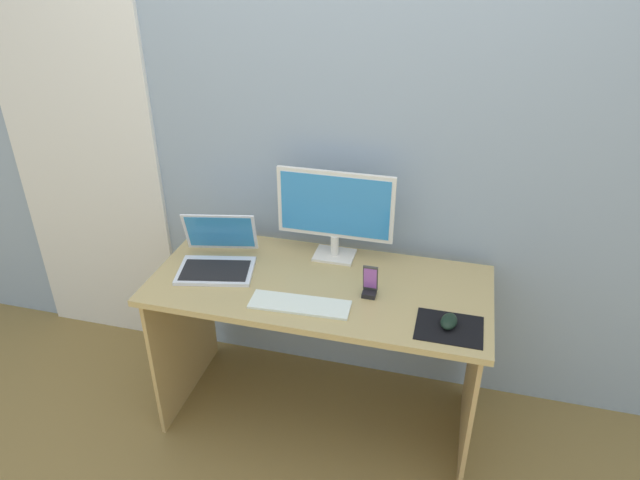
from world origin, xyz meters
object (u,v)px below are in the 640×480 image
object	(u,v)px
keyboard_external	(300,304)
mouse	(449,321)
laptop	(217,257)
phone_in_dock	(370,285)
monitor	(335,210)

from	to	relation	value
keyboard_external	mouse	bearing A→B (deg)	-1.19
laptop	mouse	distance (m)	1.03
keyboard_external	phone_in_dock	distance (m)	0.29
phone_in_dock	laptop	bearing A→B (deg)	175.84
monitor	mouse	xyz separation A→B (m)	(0.53, -0.39, -0.21)
laptop	keyboard_external	size ratio (longest dim) A/B	0.95
laptop	mouse	bearing A→B (deg)	-9.83
mouse	phone_in_dock	xyz separation A→B (m)	(-0.32, 0.13, 0.03)
laptop	phone_in_dock	size ratio (longest dim) A/B	2.73
mouse	phone_in_dock	world-z (taller)	phone_in_dock
laptop	phone_in_dock	world-z (taller)	laptop
laptop	keyboard_external	distance (m)	0.47
monitor	phone_in_dock	distance (m)	0.38
phone_in_dock	keyboard_external	bearing A→B (deg)	-150.76
laptop	monitor	bearing A→B (deg)	23.98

